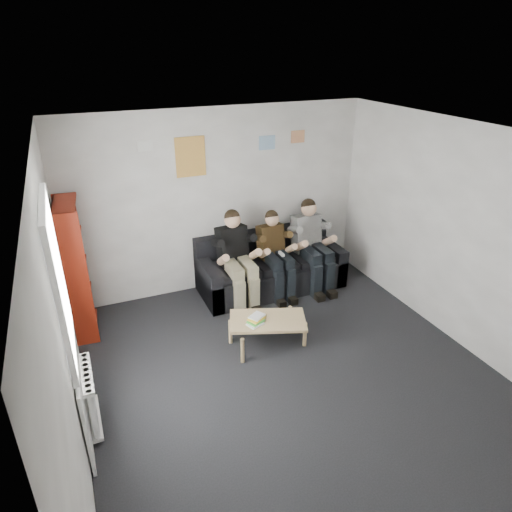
{
  "coord_description": "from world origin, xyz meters",
  "views": [
    {
      "loc": [
        -2.0,
        -3.59,
        3.52
      ],
      "look_at": [
        0.07,
        1.3,
        0.98
      ],
      "focal_mm": 32.0,
      "sensor_mm": 36.0,
      "label": 1
    }
  ],
  "objects": [
    {
      "name": "poster_blue",
      "position": [
        0.75,
        2.49,
        2.15
      ],
      "size": [
        0.25,
        0.01,
        0.2
      ],
      "primitive_type": "cube",
      "color": "#419DDD",
      "rests_on": "room_shell"
    },
    {
      "name": "poster_pink",
      "position": [
        1.25,
        2.49,
        2.2
      ],
      "size": [
        0.22,
        0.01,
        0.18
      ],
      "primitive_type": "cube",
      "color": "#B7396D",
      "rests_on": "room_shell"
    },
    {
      "name": "coffee_table",
      "position": [
        -0.01,
        0.73,
        0.33
      ],
      "size": [
        0.93,
        0.51,
        0.37
      ],
      "rotation": [
        0.0,
        0.0,
        -0.36
      ],
      "color": "tan",
      "rests_on": "ground"
    },
    {
      "name": "game_cases",
      "position": [
        -0.17,
        0.73,
        0.4
      ],
      "size": [
        0.25,
        0.23,
        0.06
      ],
      "rotation": [
        0.0,
        0.0,
        0.34
      ],
      "color": "white",
      "rests_on": "coffee_table"
    },
    {
      "name": "person_left",
      "position": [
        0.03,
        1.88,
        0.67
      ],
      "size": [
        0.42,
        0.9,
        1.36
      ],
      "rotation": [
        0.0,
        0.0,
        0.11
      ],
      "color": "black",
      "rests_on": "sofa"
    },
    {
      "name": "window",
      "position": [
        -2.22,
        0.2,
        1.03
      ],
      "size": [
        0.05,
        1.3,
        2.36
      ],
      "color": "white",
      "rests_on": "room_shell"
    },
    {
      "name": "sofa",
      "position": [
        0.64,
        2.09,
        0.3
      ],
      "size": [
        2.19,
        0.9,
        0.85
      ],
      "color": "black",
      "rests_on": "ground"
    },
    {
      "name": "poster_large",
      "position": [
        -0.4,
        2.49,
        2.05
      ],
      "size": [
        0.42,
        0.01,
        0.55
      ],
      "primitive_type": "cube",
      "color": "#D7C84C",
      "rests_on": "room_shell"
    },
    {
      "name": "room_shell",
      "position": [
        0.0,
        0.0,
        1.35
      ],
      "size": [
        5.0,
        5.0,
        5.0
      ],
      "color": "black",
      "rests_on": "ground"
    },
    {
      "name": "bookshelf",
      "position": [
        -2.09,
        2.01,
        0.88
      ],
      "size": [
        0.26,
        0.79,
        1.77
      ],
      "rotation": [
        0.0,
        0.0,
        -0.08
      ],
      "color": "maroon",
      "rests_on": "ground"
    },
    {
      "name": "radiator",
      "position": [
        -2.15,
        0.2,
        0.35
      ],
      "size": [
        0.1,
        0.64,
        0.6
      ],
      "color": "white",
      "rests_on": "ground"
    },
    {
      "name": "person_middle",
      "position": [
        0.64,
        1.89,
        0.64
      ],
      "size": [
        0.38,
        0.8,
        1.27
      ],
      "rotation": [
        0.0,
        0.0,
        0.1
      ],
      "color": "#543B1C",
      "rests_on": "sofa"
    },
    {
      "name": "person_right",
      "position": [
        1.25,
        1.88,
        0.67
      ],
      "size": [
        0.42,
        0.9,
        1.36
      ],
      "rotation": [
        0.0,
        0.0,
        0.03
      ],
      "color": "silver",
      "rests_on": "sofa"
    },
    {
      "name": "poster_sign",
      "position": [
        -1.0,
        2.49,
        2.25
      ],
      "size": [
        0.2,
        0.01,
        0.14
      ],
      "primitive_type": "cube",
      "color": "white",
      "rests_on": "room_shell"
    }
  ]
}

